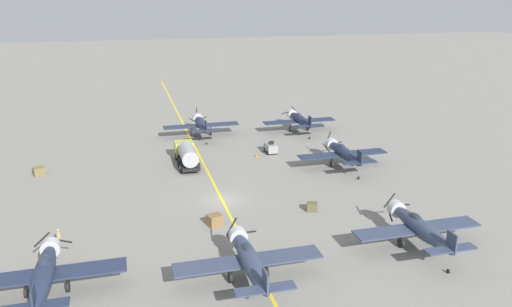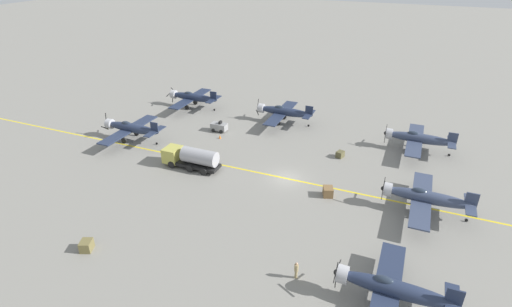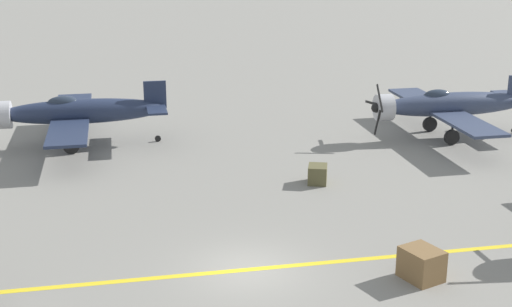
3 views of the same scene
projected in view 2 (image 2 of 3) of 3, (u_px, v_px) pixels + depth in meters
name	position (u px, v px, depth m)	size (l,w,h in m)	color
ground_plane	(287.00, 178.00, 51.98)	(400.00, 400.00, 0.00)	gray
taxiway_stripe	(287.00, 178.00, 51.98)	(0.30, 160.00, 0.01)	yellow
airplane_near_left	(392.00, 288.00, 32.52)	(12.00, 9.98, 3.65)	#232D47
airplane_near_center	(425.00, 197.00, 44.45)	(12.00, 9.98, 3.65)	#353F59
airplane_mid_right	(283.00, 112.00, 67.79)	(12.00, 9.98, 3.72)	#212C45
airplane_near_right	(418.00, 138.00, 58.24)	(12.00, 9.98, 3.65)	#333D57
airplane_far_right	(192.00, 97.00, 74.38)	(12.00, 9.98, 3.65)	#1E2842
airplane_far_center	(131.00, 128.00, 61.62)	(12.00, 9.98, 3.80)	#232E47
fuel_tanker	(191.00, 158.00, 53.96)	(2.67, 8.00, 2.98)	black
tow_tractor	(219.00, 127.00, 65.13)	(1.57, 2.60, 1.79)	gray
ground_crew_walking	(296.00, 270.00, 35.88)	(0.39, 0.39, 1.78)	tan
supply_crate_by_tanker	(340.00, 154.00, 57.11)	(1.09, 0.91, 0.91)	brown
supply_crate_mid_lane	(328.00, 192.00, 48.11)	(1.38, 1.15, 1.15)	brown
supply_crate_outboard	(86.00, 246.00, 39.43)	(1.29, 1.08, 1.08)	brown
traffic_cone	(220.00, 137.00, 62.84)	(0.36, 0.36, 0.55)	orange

